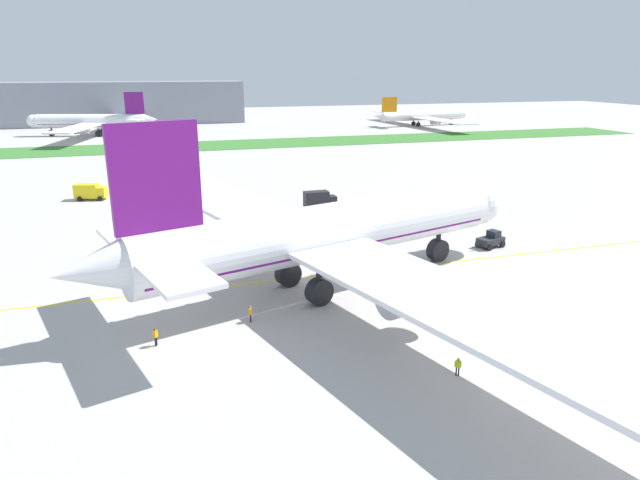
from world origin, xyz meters
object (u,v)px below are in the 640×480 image
object	(u,v)px
service_truck_fuel_bowser	(90,191)
service_truck_baggage_loader	(319,199)
airliner_foreground	(324,233)
parked_airliner_far_centre	(421,116)
parked_airliner_far_left	(93,121)
pushback_tug	(491,240)
ground_crew_wingwalker_port	(250,312)
ground_crew_wingwalker_starboard	(155,335)
traffic_cone_near_nose	(580,338)
ground_crew_marshaller_front	(458,365)

from	to	relation	value
service_truck_fuel_bowser	service_truck_baggage_loader	bearing A→B (deg)	-26.04
airliner_foreground	parked_airliner_far_centre	bearing A→B (deg)	60.22
airliner_foreground	parked_airliner_far_left	xyz separation A→B (m)	(-36.23, 165.42, -1.30)
airliner_foreground	service_truck_baggage_loader	size ratio (longest dim) A/B	14.77
service_truck_baggage_loader	parked_airliner_far_centre	xyz separation A→B (m)	(83.69, 128.16, 2.52)
pushback_tug	service_truck_fuel_bowser	xyz separation A→B (m)	(-55.13, 46.97, 0.59)
ground_crew_wingwalker_port	ground_crew_wingwalker_starboard	bearing A→B (deg)	-164.58
traffic_cone_near_nose	airliner_foreground	bearing A→B (deg)	134.91
traffic_cone_near_nose	service_truck_baggage_loader	distance (m)	55.19
pushback_tug	parked_airliner_far_left	world-z (taller)	parked_airliner_far_left
ground_crew_wingwalker_port	traffic_cone_near_nose	size ratio (longest dim) A/B	2.96
ground_crew_marshaller_front	parked_airliner_far_centre	size ratio (longest dim) A/B	0.02
pushback_tug	service_truck_fuel_bowser	bearing A→B (deg)	139.57
ground_crew_wingwalker_port	ground_crew_wingwalker_starboard	distance (m)	9.21
airliner_foreground	service_truck_fuel_bowser	world-z (taller)	airliner_foreground
pushback_tug	service_truck_baggage_loader	bearing A→B (deg)	120.13
traffic_cone_near_nose	ground_crew_marshaller_front	bearing A→B (deg)	-171.42
service_truck_fuel_bowser	parked_airliner_far_centre	distance (m)	164.16
ground_crew_wingwalker_port	parked_airliner_far_left	xyz separation A→B (m)	(-26.89, 171.31, 4.20)
service_truck_baggage_loader	parked_airliner_far_left	world-z (taller)	parked_airliner_far_left
pushback_tug	ground_crew_marshaller_front	xyz separation A→B (m)	(-21.73, -28.67, -0.08)
traffic_cone_near_nose	parked_airliner_far_centre	bearing A→B (deg)	67.55
ground_crew_wingwalker_port	service_truck_fuel_bowser	bearing A→B (deg)	107.57
service_truck_fuel_bowser	parked_airliner_far_centre	world-z (taller)	parked_airliner_far_centre
traffic_cone_near_nose	parked_airliner_far_left	world-z (taller)	parked_airliner_far_left
pushback_tug	parked_airliner_far_centre	distance (m)	170.10
traffic_cone_near_nose	ground_crew_wingwalker_starboard	bearing A→B (deg)	164.50
airliner_foreground	ground_crew_wingwalker_starboard	bearing A→B (deg)	-155.40
airliner_foreground	pushback_tug	distance (m)	28.25
airliner_foreground	parked_airliner_far_centre	distance (m)	189.21
ground_crew_wingwalker_starboard	parked_airliner_far_centre	xyz separation A→B (m)	(112.17, 172.56, 3.12)
ground_crew_wingwalker_port	ground_crew_marshaller_front	world-z (taller)	ground_crew_wingwalker_port
service_truck_baggage_loader	parked_airliner_far_centre	world-z (taller)	parked_airliner_far_centre
ground_crew_wingwalker_port	service_truck_baggage_loader	distance (m)	46.31
airliner_foreground	ground_crew_marshaller_front	distance (m)	21.84
ground_crew_marshaller_front	service_truck_baggage_loader	size ratio (longest dim) A/B	0.27
traffic_cone_near_nose	service_truck_baggage_loader	bearing A→B (deg)	98.52
parked_airliner_far_left	parked_airliner_far_centre	bearing A→B (deg)	-0.53
ground_crew_marshaller_front	parked_airliner_far_left	size ratio (longest dim) A/B	0.02
airliner_foreground	pushback_tug	size ratio (longest dim) A/B	15.08
ground_crew_marshaller_front	ground_crew_wingwalker_starboard	size ratio (longest dim) A/B	0.91
airliner_foreground	ground_crew_wingwalker_port	world-z (taller)	airliner_foreground
ground_crew_wingwalker_port	ground_crew_marshaller_front	xyz separation A→B (m)	(14.09, -14.68, -0.10)
pushback_tug	parked_airliner_far_centre	xyz separation A→B (m)	(67.46, 156.12, 3.13)
ground_crew_wingwalker_starboard	parked_airliner_far_centre	bearing A→B (deg)	56.97
parked_airliner_far_centre	ground_crew_wingwalker_starboard	bearing A→B (deg)	-123.03
service_truck_fuel_bowser	parked_airliner_far_centre	xyz separation A→B (m)	(122.59, 109.14, 2.55)
ground_crew_wingwalker_port	service_truck_fuel_bowser	distance (m)	63.95
ground_crew_marshaller_front	traffic_cone_near_nose	xyz separation A→B (m)	(13.68, 2.07, -0.66)
service_truck_fuel_bowser	parked_airliner_far_left	size ratio (longest dim) A/B	0.08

